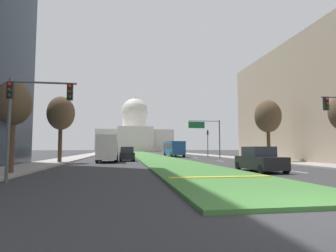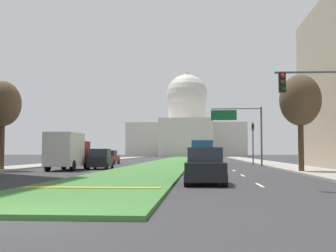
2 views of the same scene
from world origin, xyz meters
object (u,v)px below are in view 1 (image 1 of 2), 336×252
Objects in this scene: capitol_building at (134,134)px; traffic_light_far_right at (208,140)px; street_tree_left_near at (13,104)px; street_tree_right_mid at (268,117)px; street_tree_left_mid at (61,114)px; sedan_midblock at (127,154)px; sedan_distant at (112,153)px; box_truck_delivery at (108,148)px; traffic_light_near_left at (27,107)px; city_bus at (174,148)px; overhead_guide_sign at (208,131)px; sedan_lead_stopped at (260,160)px.

capitol_building reaches higher than traffic_light_far_right.
street_tree_right_mid is (24.16, 11.93, 0.98)m from street_tree_left_near.
sedan_midblock is at bearing 28.29° from street_tree_left_mid.
capitol_building is 88.62m from sedan_distant.
street_tree_left_mid reaches higher than box_truck_delivery.
traffic_light_far_right is 18.41m from sedan_distant.
box_truck_delivery is (-2.31, -2.61, 0.81)m from sedan_midblock.
traffic_light_far_right is at bearing 43.09° from sedan_midblock.
street_tree_left_mid is 21.61m from sedan_distant.
sedan_distant is (4.85, 34.34, -3.66)m from street_tree_left_near.
traffic_light_near_left is 4.67m from street_tree_left_near.
sedan_distant is at bearing 98.83° from sedan_midblock.
capitol_building is at bearing 83.54° from street_tree_left_mid.
street_tree_right_mid reaches higher than city_bus.
traffic_light_far_right is 0.80× the size of overhead_guide_sign.
street_tree_left_mid is at bearing 97.35° from traffic_light_near_left.
sedan_lead_stopped is 1.07× the size of sedan_midblock.
traffic_light_near_left is 42.04m from traffic_light_far_right.
traffic_light_near_left is at bearing -164.38° from sedan_lead_stopped.
capitol_building is 107.48m from box_truck_delivery.
street_tree_left_mid is at bearing -103.60° from sedan_distant.
sedan_distant is at bearing 174.13° from traffic_light_far_right.
city_bus reaches higher than sedan_distant.
box_truck_delivery is at bearing -93.79° from capitol_building.
box_truck_delivery is (2.89, 19.34, -2.12)m from traffic_light_near_left.
traffic_light_near_left is 41.96m from city_bus.
box_truck_delivery is at bearing -120.34° from city_bus.
capitol_building reaches higher than street_tree_right_mid.
sedan_lead_stopped is at bearing -121.80° from street_tree_right_mid.
overhead_guide_sign is at bearing -63.99° from city_bus.
street_tree_left_mid is 1.01× the size of street_tree_right_mid.
street_tree_right_mid reaches higher than overhead_guide_sign.
sedan_midblock reaches higher than sedan_distant.
capitol_building is 104.81m from sedan_midblock.
overhead_guide_sign is 26.94m from sedan_lead_stopped.
overhead_guide_sign reaches higher than sedan_midblock.
sedan_lead_stopped is at bearing -39.33° from street_tree_left_mid.
street_tree_right_mid reaches higher than traffic_light_far_right.
sedan_distant is (-19.31, 22.41, -4.64)m from street_tree_right_mid.
sedan_midblock is (-9.37, 17.87, 0.02)m from sedan_lead_stopped.
street_tree_right_mid is at bearing -19.58° from sedan_midblock.
overhead_guide_sign is at bearing 51.27° from street_tree_left_near.
sedan_lead_stopped is (16.88, -13.83, -4.74)m from street_tree_left_mid.
traffic_light_far_right is 21.49m from sedan_midblock.
street_tree_left_mid is 1.70× the size of sedan_distant.
street_tree_left_near is 34.87m from sedan_distant.
traffic_light_far_right is (10.82, -89.82, -5.55)m from capitol_building.
street_tree_left_mid reaches higher than traffic_light_far_right.
overhead_guide_sign is (8.94, -95.96, -4.22)m from capitol_building.
box_truck_delivery is (5.09, 15.28, -2.81)m from street_tree_left_near.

